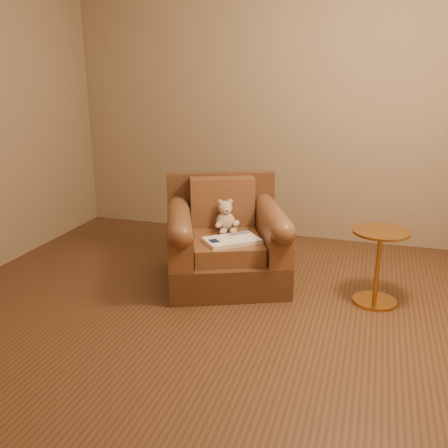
% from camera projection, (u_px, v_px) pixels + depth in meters
% --- Properties ---
extents(floor, '(4.00, 4.00, 0.00)m').
position_uv_depth(floor, '(204.00, 323.00, 3.32)').
color(floor, '#53331C').
rests_on(floor, ground).
extents(room, '(4.02, 4.02, 2.71)m').
position_uv_depth(room, '(201.00, 50.00, 2.81)').
color(room, '#8C7656').
rests_on(room, ground).
extents(armchair, '(1.15, 1.13, 0.80)m').
position_uv_depth(armchair, '(225.00, 243.00, 3.92)').
color(armchair, '#4F2F1A').
rests_on(armchair, floor).
extents(teddy_bear, '(0.19, 0.22, 0.26)m').
position_uv_depth(teddy_bear, '(226.00, 219.00, 3.94)').
color(teddy_bear, tan).
rests_on(teddy_bear, armchair).
extents(guidebook, '(0.46, 0.44, 0.03)m').
position_uv_depth(guidebook, '(232.00, 240.00, 3.70)').
color(guidebook, beige).
rests_on(guidebook, armchair).
extents(side_table, '(0.39, 0.39, 0.55)m').
position_uv_depth(side_table, '(378.00, 265.00, 3.52)').
color(side_table, '#C18335').
rests_on(side_table, floor).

